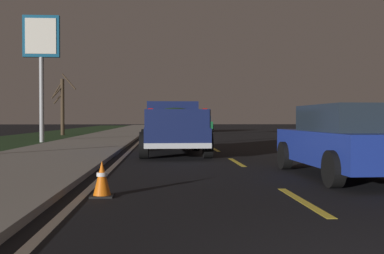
{
  "coord_description": "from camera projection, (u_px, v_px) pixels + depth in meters",
  "views": [
    {
      "loc": [
        -2.72,
        2.1,
        1.25
      ],
      "look_at": [
        14.78,
        0.97,
        0.92
      ],
      "focal_mm": 41.9,
      "sensor_mm": 36.0,
      "label": 1
    }
  ],
  "objects": [
    {
      "name": "sedan_tan",
      "position": [
        167.0,
        124.0,
        42.63
      ],
      "size": [
        4.41,
        2.04,
        1.54
      ],
      "color": "#9E845B",
      "rests_on": "ground"
    },
    {
      "name": "lane_markings",
      "position": [
        157.0,
        136.0,
        31.4
      ],
      "size": [
        108.0,
        3.54,
        0.01
      ],
      "color": "yellow",
      "rests_on": "ground"
    },
    {
      "name": "gas_price_sign",
      "position": [
        41.0,
        47.0,
        23.62
      ],
      "size": [
        0.27,
        1.9,
        6.7
      ],
      "color": "#99999E",
      "rests_on": "ground"
    },
    {
      "name": "sedan_green",
      "position": [
        201.0,
        124.0,
        43.66
      ],
      "size": [
        4.41,
        2.03,
        1.54
      ],
      "color": "#14592D",
      "rests_on": "ground"
    },
    {
      "name": "sidewalk_shoulder",
      "position": [
        108.0,
        137.0,
        29.44
      ],
      "size": [
        108.0,
        4.0,
        0.12
      ],
      "primitive_type": "cube",
      "color": "gray",
      "rests_on": "ground"
    },
    {
      "name": "pickup_truck",
      "position": [
        173.0,
        126.0,
        15.84
      ],
      "size": [
        5.48,
        2.39,
        1.87
      ],
      "color": "#141E4C",
      "rests_on": "ground"
    },
    {
      "name": "sedan_blue",
      "position": [
        348.0,
        140.0,
        9.54
      ],
      "size": [
        4.44,
        2.08,
        1.54
      ],
      "color": "navy",
      "rests_on": "ground"
    },
    {
      "name": "traffic_cone_near",
      "position": [
        102.0,
        179.0,
        7.13
      ],
      "size": [
        0.36,
        0.36,
        0.58
      ],
      "color": "black",
      "rests_on": "ground"
    },
    {
      "name": "ground",
      "position": [
        195.0,
        137.0,
        29.81
      ],
      "size": [
        144.0,
        144.0,
        0.0
      ],
      "primitive_type": "plane",
      "color": "black"
    },
    {
      "name": "bare_tree_far",
      "position": [
        62.0,
        105.0,
        34.04
      ],
      "size": [
        0.96,
        1.98,
        4.7
      ],
      "color": "#423323",
      "rests_on": "ground"
    },
    {
      "name": "grass_verge",
      "position": [
        31.0,
        138.0,
        29.12
      ],
      "size": [
        108.0,
        6.0,
        0.01
      ],
      "primitive_type": "cube",
      "color": "#1E3819",
      "rests_on": "ground"
    }
  ]
}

